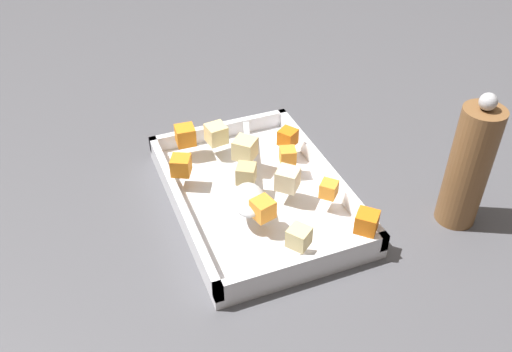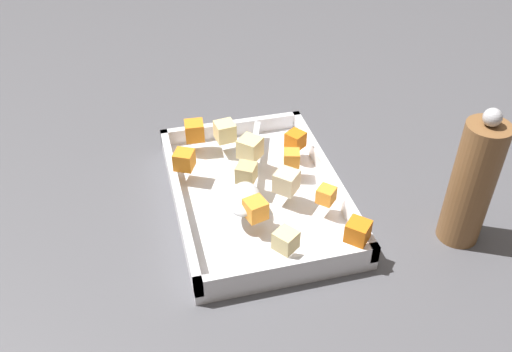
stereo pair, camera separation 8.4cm
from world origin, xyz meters
name	(u,v)px [view 2 (the right image)]	position (x,y,z in m)	size (l,w,h in m)	color
ground_plane	(262,194)	(0.00, 0.00, 0.00)	(4.00, 4.00, 0.00)	#4C4C51
baking_dish	(256,196)	(-0.02, 0.01, 0.01)	(0.36, 0.25, 0.04)	silver
carrot_chunk_back_center	(292,158)	(0.01, -0.05, 0.05)	(0.02, 0.02, 0.02)	orange
carrot_chunk_corner_se	(295,140)	(0.06, -0.07, 0.06)	(0.03, 0.03, 0.03)	orange
carrot_chunk_rim_edge	(256,209)	(-0.09, 0.03, 0.06)	(0.03, 0.03, 0.03)	orange
carrot_chunk_front_center	(194,131)	(0.12, 0.09, 0.06)	(0.03, 0.03, 0.03)	orange
carrot_chunk_near_right	(326,195)	(-0.09, -0.07, 0.05)	(0.02, 0.02, 0.02)	orange
carrot_chunk_corner_ne	(184,160)	(0.05, 0.11, 0.06)	(0.03, 0.03, 0.03)	orange
carrot_chunk_corner_sw	(358,231)	(-0.17, -0.09, 0.06)	(0.03, 0.03, 0.03)	orange
potato_chunk_near_left	(286,181)	(-0.05, -0.02, 0.06)	(0.03, 0.03, 0.03)	beige
potato_chunk_under_handle	(225,131)	(0.11, 0.04, 0.06)	(0.03, 0.03, 0.03)	#E0CC89
potato_chunk_near_spoon	(246,173)	(-0.01, 0.03, 0.06)	(0.03, 0.03, 0.03)	tan
potato_chunk_far_right	(286,240)	(-0.16, 0.01, 0.06)	(0.03, 0.03, 0.03)	#E0CC89
potato_chunk_mid_left	(250,148)	(0.05, 0.01, 0.06)	(0.03, 0.03, 0.03)	#E0CC89
serving_spoon	(245,193)	(-0.05, 0.04, 0.05)	(0.25, 0.11, 0.02)	silver
pepper_mill	(472,183)	(-0.16, -0.25, 0.10)	(0.06, 0.06, 0.22)	brown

